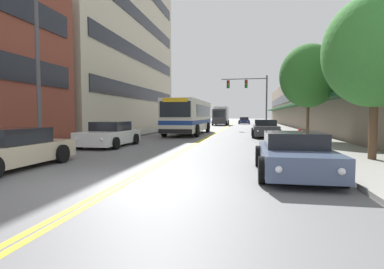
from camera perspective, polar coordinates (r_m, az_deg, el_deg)
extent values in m
plane|color=slate|center=(43.83, 6.55, 1.43)|extent=(240.00, 240.00, 0.00)
cube|color=gray|center=(44.87, -2.50, 1.58)|extent=(3.15, 106.00, 0.13)
cube|color=gray|center=(43.91, 15.80, 1.40)|extent=(3.15, 106.00, 0.13)
cube|color=yellow|center=(43.83, 6.42, 1.43)|extent=(0.14, 106.00, 0.01)
cube|color=yellow|center=(43.82, 6.68, 1.43)|extent=(0.14, 106.00, 0.01)
cube|color=black|center=(17.66, -32.53, 11.12)|extent=(0.08, 11.07, 1.40)
cube|color=beige|center=(39.24, -18.22, 19.59)|extent=(12.00, 26.19, 25.15)
cube|color=black|center=(35.32, -9.24, 7.68)|extent=(0.08, 24.10, 1.40)
cube|color=black|center=(35.86, -9.31, 14.37)|extent=(0.08, 24.10, 1.40)
cube|color=black|center=(36.88, -9.38, 20.78)|extent=(0.08, 24.10, 1.40)
cube|color=gray|center=(44.84, 23.35, 5.72)|extent=(8.00, 68.00, 7.07)
cube|color=#1E4C28|center=(44.03, 17.52, 5.07)|extent=(1.10, 61.20, 0.24)
cube|color=black|center=(44.17, 18.22, 6.97)|extent=(0.08, 61.20, 1.40)
cube|color=silver|center=(26.97, -0.53, 3.61)|extent=(2.55, 10.72, 2.63)
cube|color=navy|center=(26.97, -0.53, 2.50)|extent=(2.57, 10.74, 0.32)
cube|color=black|center=(27.49, -0.32, 4.49)|extent=(2.58, 8.36, 0.95)
cube|color=black|center=(21.72, -3.26, 4.85)|extent=(2.30, 0.04, 1.16)
cube|color=yellow|center=(21.73, -3.27, 6.58)|extent=(1.84, 0.06, 0.28)
cube|color=black|center=(21.72, -3.25, 0.60)|extent=(2.50, 0.08, 0.32)
cylinder|color=black|center=(23.75, -5.31, 0.78)|extent=(0.30, 1.00, 1.00)
cylinder|color=black|center=(23.18, 0.92, 0.72)|extent=(0.30, 1.00, 1.00)
cylinder|color=black|center=(30.14, -1.90, 1.40)|extent=(0.30, 1.00, 1.00)
cylinder|color=black|center=(29.69, 3.03, 1.36)|extent=(0.30, 1.00, 1.00)
cube|color=white|center=(16.88, -15.41, -0.46)|extent=(1.88, 4.36, 0.68)
cube|color=black|center=(17.00, -15.19, 1.56)|extent=(1.62, 1.92, 0.49)
cylinder|color=black|center=(16.17, -20.57, -1.46)|extent=(0.22, 0.62, 0.62)
cylinder|color=black|center=(15.26, -14.36, -1.63)|extent=(0.22, 0.62, 0.62)
cylinder|color=black|center=(18.52, -16.26, -0.75)|extent=(0.22, 0.62, 0.62)
cylinder|color=black|center=(17.74, -10.69, -0.85)|extent=(0.22, 0.62, 0.62)
sphere|color=silver|center=(15.27, -21.25, -0.87)|extent=(0.16, 0.16, 0.16)
sphere|color=silver|center=(14.62, -16.85, -0.97)|extent=(0.16, 0.16, 0.16)
cube|color=red|center=(19.14, -14.38, 0.13)|extent=(0.18, 0.04, 0.10)
cube|color=red|center=(18.61, -10.59, 0.09)|extent=(0.18, 0.04, 0.10)
cube|color=beige|center=(10.98, -31.91, -3.20)|extent=(1.80, 4.80, 0.60)
cube|color=black|center=(11.08, -31.34, -0.26)|extent=(1.55, 2.11, 0.50)
cylinder|color=black|center=(12.71, -30.45, -2.99)|extent=(0.22, 0.65, 0.65)
cylinder|color=black|center=(11.59, -23.53, -3.39)|extent=(0.22, 0.65, 0.65)
cube|color=red|center=(13.23, -26.96, -1.84)|extent=(0.18, 0.04, 0.10)
cube|color=red|center=(12.49, -22.23, -2.02)|extent=(0.18, 0.04, 0.10)
cube|color=#232328|center=(38.29, -0.67, 1.91)|extent=(1.79, 4.65, 0.69)
cube|color=black|center=(38.46, -0.62, 2.84)|extent=(1.54, 2.05, 0.53)
cylinder|color=black|center=(37.08, -2.49, 1.54)|extent=(0.22, 0.64, 0.64)
cylinder|color=black|center=(36.71, 0.30, 1.52)|extent=(0.22, 0.64, 0.64)
cylinder|color=black|center=(39.89, -1.56, 1.69)|extent=(0.22, 0.64, 0.64)
cylinder|color=black|center=(39.55, 1.04, 1.68)|extent=(0.22, 0.64, 0.64)
sphere|color=silver|center=(36.13, -2.37, 1.86)|extent=(0.16, 0.16, 0.16)
sphere|color=silver|center=(35.87, -0.41, 1.85)|extent=(0.16, 0.16, 0.16)
cube|color=red|center=(40.70, -0.93, 2.07)|extent=(0.18, 0.04, 0.10)
cube|color=red|center=(40.47, 0.86, 2.06)|extent=(0.18, 0.04, 0.10)
cube|color=#475675|center=(8.98, 18.92, -4.25)|extent=(1.82, 4.21, 0.58)
cube|color=black|center=(9.09, 18.83, -0.94)|extent=(1.56, 1.85, 0.43)
cylinder|color=black|center=(7.63, 13.36, -6.59)|extent=(0.22, 0.68, 0.68)
cylinder|color=black|center=(7.94, 26.99, -6.48)|extent=(0.22, 0.68, 0.68)
cylinder|color=black|center=(10.20, 12.63, -4.00)|extent=(0.22, 0.68, 0.68)
cylinder|color=black|center=(10.44, 22.92, -4.03)|extent=(0.22, 0.68, 0.68)
sphere|color=silver|center=(6.81, 16.22, -6.42)|extent=(0.16, 0.16, 0.16)
sphere|color=silver|center=(7.06, 26.62, -6.32)|extent=(0.16, 0.16, 0.16)
cube|color=red|center=(11.00, 13.93, -2.59)|extent=(0.18, 0.04, 0.10)
cube|color=red|center=(11.15, 20.66, -2.63)|extent=(0.18, 0.04, 0.10)
cube|color=#38383D|center=(23.98, 13.80, 0.82)|extent=(1.84, 4.36, 0.71)
cube|color=black|center=(24.13, 13.80, 2.22)|extent=(1.58, 1.92, 0.46)
cylinder|color=black|center=(22.61, 11.61, 0.16)|extent=(0.22, 0.67, 0.67)
cylinder|color=black|center=(22.72, 16.36, 0.10)|extent=(0.22, 0.67, 0.67)
cylinder|color=black|center=(25.30, 11.49, 0.52)|extent=(0.22, 0.67, 0.67)
cylinder|color=black|center=(25.40, 15.74, 0.47)|extent=(0.22, 0.67, 0.67)
sphere|color=silver|center=(21.75, 12.44, 0.65)|extent=(0.16, 0.16, 0.16)
sphere|color=silver|center=(21.84, 15.82, 0.61)|extent=(0.16, 0.16, 0.16)
cube|color=red|center=(26.13, 12.08, 1.14)|extent=(0.18, 0.04, 0.10)
cube|color=red|center=(26.20, 14.97, 1.11)|extent=(0.18, 0.04, 0.10)
cube|color=#19234C|center=(60.31, 9.91, 2.49)|extent=(1.94, 4.51, 0.67)
cube|color=black|center=(60.48, 9.92, 3.04)|extent=(1.67, 1.99, 0.50)
cylinder|color=black|center=(58.93, 8.93, 2.29)|extent=(0.22, 0.65, 0.65)
cylinder|color=black|center=(58.91, 10.86, 2.27)|extent=(0.22, 0.65, 0.65)
cylinder|color=black|center=(61.73, 9.00, 2.35)|extent=(0.22, 0.65, 0.65)
cylinder|color=black|center=(61.71, 10.85, 2.33)|extent=(0.22, 0.65, 0.65)
sphere|color=silver|center=(58.04, 9.22, 2.48)|extent=(0.16, 0.16, 0.16)
sphere|color=silver|center=(58.03, 10.56, 2.47)|extent=(0.16, 0.16, 0.16)
cube|color=red|center=(62.58, 9.29, 2.56)|extent=(0.18, 0.04, 0.10)
cube|color=red|center=(62.57, 10.57, 2.55)|extent=(0.18, 0.04, 0.10)
cube|color=#38383D|center=(50.29, 5.26, 3.44)|extent=(2.23, 2.12, 2.51)
cube|color=black|center=(49.22, 5.14, 3.96)|extent=(1.90, 0.04, 1.11)
cube|color=white|center=(53.81, 5.60, 3.69)|extent=(2.27, 4.94, 2.97)
cylinder|color=black|center=(50.43, 3.95, 2.21)|extent=(0.28, 0.84, 0.84)
cylinder|color=black|center=(50.22, 6.55, 2.19)|extent=(0.28, 0.84, 0.84)
cylinder|color=black|center=(55.41, 4.54, 2.33)|extent=(0.28, 0.84, 0.84)
cylinder|color=black|center=(55.22, 6.91, 2.31)|extent=(0.28, 0.84, 0.84)
cylinder|color=#47474C|center=(36.45, 14.01, 5.90)|extent=(0.18, 0.18, 6.37)
cylinder|color=#47474C|center=(36.62, 9.86, 10.39)|extent=(5.31, 0.11, 0.11)
cube|color=black|center=(36.55, 10.27, 9.46)|extent=(0.34, 0.26, 0.92)
sphere|color=red|center=(36.42, 10.28, 9.91)|extent=(0.18, 0.18, 0.18)
sphere|color=yellow|center=(36.39, 10.27, 9.48)|extent=(0.18, 0.18, 0.18)
sphere|color=green|center=(36.36, 10.27, 9.05)|extent=(0.18, 0.18, 0.18)
cylinder|color=black|center=(36.61, 10.28, 10.28)|extent=(0.02, 0.02, 0.14)
cube|color=black|center=(36.62, 6.90, 9.48)|extent=(0.34, 0.26, 0.92)
sphere|color=red|center=(36.49, 6.89, 9.93)|extent=(0.18, 0.18, 0.18)
sphere|color=yellow|center=(36.46, 6.89, 9.50)|extent=(0.18, 0.18, 0.18)
sphere|color=green|center=(36.43, 6.88, 9.07)|extent=(0.18, 0.18, 0.18)
cylinder|color=black|center=(36.68, 6.91, 10.30)|extent=(0.02, 0.02, 0.14)
cylinder|color=#47474C|center=(13.93, -27.41, 15.03)|extent=(0.16, 0.16, 9.06)
cylinder|color=brown|center=(12.41, 31.23, 1.23)|extent=(0.28, 0.28, 2.29)
ellipsoid|color=#387F33|center=(12.61, 31.64, 13.45)|extent=(3.59, 3.59, 3.95)
cylinder|color=brown|center=(20.66, 21.18, 2.59)|extent=(0.18, 0.18, 2.52)
ellipsoid|color=#2D6B28|center=(20.81, 21.36, 10.36)|extent=(3.66, 3.66, 4.02)
cylinder|color=red|center=(18.12, 19.82, -0.45)|extent=(0.21, 0.21, 0.66)
sphere|color=red|center=(18.10, 19.85, 0.75)|extent=(0.19, 0.19, 0.19)
cylinder|color=red|center=(18.10, 19.38, -0.22)|extent=(0.08, 0.09, 0.09)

